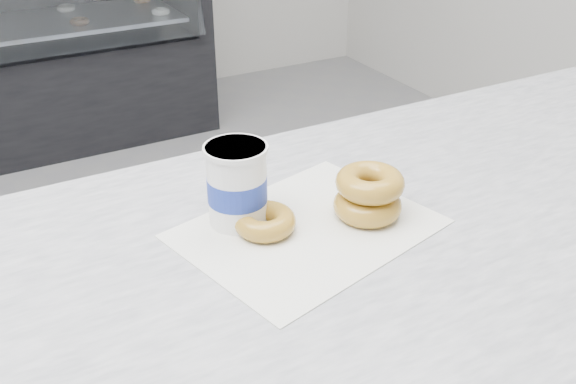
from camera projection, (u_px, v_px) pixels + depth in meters
name	position (u px, v px, depth m)	size (l,w,h in m)	color
wax_paper	(308.00, 229.00, 0.91)	(0.34, 0.26, 0.00)	silver
donut_single	(265.00, 221.00, 0.89)	(0.09, 0.09, 0.03)	gold
donut_stack	(369.00, 194.00, 0.92)	(0.11, 0.11, 0.07)	gold
coffee_cup	(237.00, 184.00, 0.89)	(0.09, 0.09, 0.12)	white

